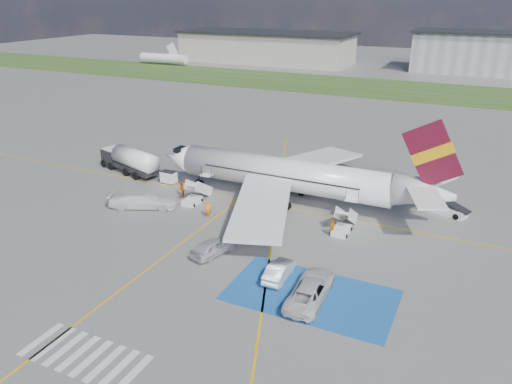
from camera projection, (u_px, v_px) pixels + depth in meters
ground at (229, 250)px, 49.37m from camera, size 400.00×400.00×0.00m
grass_strip at (404, 90)px, 128.88m from camera, size 400.00×30.00×0.01m
taxiway_line_main at (277, 206)px, 59.41m from camera, size 120.00×0.20×0.01m
taxiway_line_cross at (123, 288)px, 42.99m from camera, size 0.20×60.00×0.01m
taxiway_line_diag at (277, 206)px, 59.41m from camera, size 20.71×56.45×0.01m
staging_box at (311, 295)px, 42.03m from camera, size 14.00×8.00×0.01m
crosswalk at (85, 356)px, 35.02m from camera, size 9.00×4.00×0.01m
terminal_west at (266, 48)px, 178.24m from camera, size 60.00×22.00×10.00m
terminal_centre at (496, 54)px, 152.13m from camera, size 48.00×18.00×12.00m
airliner at (296, 176)px, 59.22m from camera, size 36.81×32.95×11.92m
airstairs_fwd at (194, 198)px, 60.21m from camera, size 1.90×5.20×3.60m
airstairs_aft at (343, 227)px, 52.83m from camera, size 1.90×5.20×3.60m
fuel_tanker at (130, 162)px, 69.86m from camera, size 10.88×5.68×3.60m
gpu_cart at (169, 178)px, 66.23m from camera, size 2.07×1.38×1.69m
belt_loader at (442, 209)px, 57.61m from camera, size 6.13×3.74×1.78m
car_silver_a at (214, 247)px, 48.21m from camera, size 3.27×5.34×1.70m
car_silver_b at (279, 270)px, 44.26m from camera, size 1.82×4.73×1.54m
van_white_a at (311, 286)px, 41.24m from camera, size 2.98×6.01×2.21m
van_white_b at (143, 198)px, 58.58m from camera, size 6.47×4.61×2.35m
crew_fwd at (208, 209)px, 56.11m from camera, size 0.85×0.84×1.98m
crew_nose at (181, 189)px, 61.87m from camera, size 1.05×1.17×1.98m
crew_aft at (332, 228)px, 51.80m from camera, size 0.55×1.15×1.90m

